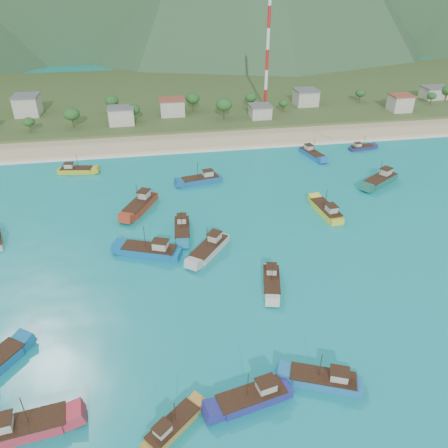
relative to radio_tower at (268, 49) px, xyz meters
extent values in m
plane|color=#0C808D|center=(-28.73, -108.00, -23.88)|extent=(600.00, 600.00, 0.00)
cube|color=beige|center=(-28.73, -29.00, -23.88)|extent=(400.00, 18.00, 1.20)
cube|color=#385123|center=(-28.73, 32.00, -23.88)|extent=(400.00, 110.00, 2.40)
cube|color=white|center=(-28.73, -38.50, -23.88)|extent=(400.00, 2.50, 0.08)
cube|color=beige|center=(-91.61, 6.70, -18.75)|extent=(8.72, 9.52, 7.06)
cube|color=beige|center=(-56.06, -11.08, -19.42)|extent=(8.76, 6.80, 5.73)
cube|color=beige|center=(-37.31, -3.06, -19.39)|extent=(8.95, 7.47, 5.78)
cube|color=beige|center=(-4.99, -11.90, -20.14)|extent=(7.38, 7.44, 4.28)
cube|color=beige|center=(17.63, 1.88, -19.37)|extent=(8.66, 8.35, 5.83)
cube|color=beige|center=(51.19, -12.90, -19.33)|extent=(7.77, 6.91, 5.91)
cube|color=beige|center=(76.00, 2.40, -20.03)|extent=(10.52, 7.53, 4.51)
cylinder|color=red|center=(0.00, 0.00, -18.57)|extent=(1.20, 1.20, 7.43)
cylinder|color=white|center=(0.00, 0.00, -11.14)|extent=(1.20, 1.20, 7.43)
cylinder|color=red|center=(0.00, 0.00, -3.71)|extent=(1.20, 1.20, 7.43)
cylinder|color=white|center=(0.00, 0.00, 3.71)|extent=(1.20, 1.20, 7.43)
cylinder|color=red|center=(0.00, 0.00, 11.14)|extent=(1.20, 1.20, 7.43)
cube|color=#16548F|center=(-34.09, -62.14, -23.28)|extent=(11.44, 5.36, 2.00)
cube|color=beige|center=(-31.88, -61.70, -21.47)|extent=(2.85, 2.47, 1.63)
cylinder|color=#382114|center=(-34.70, -62.26, -20.03)|extent=(0.12, 0.12, 4.51)
cube|color=yellow|center=(-6.76, -84.30, -23.27)|extent=(4.51, 11.47, 2.03)
cube|color=beige|center=(-6.51, -86.57, -21.43)|extent=(2.31, 2.75, 1.65)
cylinder|color=#382114|center=(-6.83, -83.66, -19.97)|extent=(0.12, 0.12, 4.57)
cube|color=#A6331B|center=(-50.38, -74.49, -23.15)|extent=(8.98, 12.71, 2.26)
cube|color=beige|center=(-49.20, -72.24, -21.11)|extent=(3.32, 3.55, 1.83)
cylinder|color=#382114|center=(-50.70, -75.12, -19.49)|extent=(0.12, 0.12, 5.08)
cube|color=#1C6351|center=(13.72, -71.08, -23.15)|extent=(12.42, 9.85, 2.26)
cube|color=beige|center=(15.85, -69.69, -21.11)|extent=(3.61, 3.45, 1.84)
cylinder|color=#382114|center=(13.12, -71.46, -19.48)|extent=(0.12, 0.12, 5.08)
cube|color=beige|center=(-36.51, -95.88, -23.25)|extent=(9.68, 11.06, 2.07)
cube|color=beige|center=(-35.08, -94.04, -21.37)|extent=(3.24, 3.33, 1.68)
cylinder|color=#382114|center=(-36.91, -96.39, -19.88)|extent=(0.12, 0.12, 4.67)
cube|color=#BA2D3E|center=(-65.15, -131.82, -23.23)|extent=(11.89, 4.90, 2.10)
cube|color=beige|center=(-67.49, -132.13, -21.33)|extent=(2.88, 2.44, 1.70)
cylinder|color=#382114|center=(-64.50, -131.73, -19.82)|extent=(0.12, 0.12, 4.72)
cube|color=#B3802D|center=(-46.70, -134.56, -23.52)|extent=(8.03, 7.38, 1.53)
cube|color=beige|center=(-48.02, -135.68, -22.13)|extent=(2.46, 2.42, 1.25)
cylinder|color=#382114|center=(-46.34, -134.25, -21.02)|extent=(0.12, 0.12, 3.45)
cube|color=navy|center=(20.41, -46.00, -23.53)|extent=(8.60, 3.80, 1.51)
cube|color=beige|center=(18.73, -46.28, -22.16)|extent=(2.11, 1.81, 1.23)
cylinder|color=#382114|center=(20.87, -45.92, -21.07)|extent=(0.12, 0.12, 3.40)
cube|color=teal|center=(-41.29, -87.28, -23.33)|extent=(3.89, 10.72, 1.91)
cube|color=beige|center=(-41.13, -85.13, -21.59)|extent=(2.10, 2.53, 1.55)
cylinder|color=#382114|center=(-41.33, -87.87, -20.22)|extent=(0.12, 0.12, 4.30)
cube|color=#1D5EAD|center=(2.45, -49.07, -23.34)|extent=(5.40, 10.85, 1.90)
cube|color=beige|center=(1.96, -46.99, -21.62)|extent=(2.40, 2.75, 1.54)
cylinder|color=#382114|center=(2.58, -49.64, -20.26)|extent=(0.12, 0.12, 4.26)
cube|color=#0D619F|center=(-48.64, -94.67, -23.18)|extent=(12.61, 7.74, 2.21)
cube|color=beige|center=(-46.32, -95.57, -21.18)|extent=(3.38, 3.07, 1.79)
cylinder|color=#382114|center=(-49.28, -94.42, -19.60)|extent=(0.12, 0.12, 4.96)
cube|color=silver|center=(-26.73, -108.48, -23.39)|extent=(5.11, 10.17, 1.78)
cube|color=beige|center=(-26.26, -106.54, -21.79)|extent=(2.26, 2.58, 1.44)
cylinder|color=#382114|center=(-26.86, -109.02, -20.51)|extent=(0.12, 0.12, 4.00)
cube|color=gold|center=(-67.97, -49.33, -23.39)|extent=(10.17, 4.38, 1.79)
cube|color=beige|center=(-69.95, -49.02, -21.77)|extent=(2.49, 2.12, 1.45)
cylinder|color=#382114|center=(-67.41, -49.42, -20.48)|extent=(0.12, 0.12, 4.02)
cube|color=navy|center=(-36.03, -132.36, -23.32)|extent=(10.98, 5.24, 1.92)
cube|color=beige|center=(-33.91, -131.91, -21.58)|extent=(2.75, 2.39, 1.56)
cylinder|color=#382114|center=(-36.61, -132.49, -20.20)|extent=(0.12, 0.12, 4.32)
cube|color=#206AAA|center=(-25.46, -131.11, -23.35)|extent=(10.65, 6.68, 1.87)
cube|color=beige|center=(-23.52, -131.90, -21.66)|extent=(2.87, 2.62, 1.52)
cylinder|color=#382114|center=(-26.00, -130.89, -20.32)|extent=(0.12, 0.12, 4.20)
camera|label=1|loc=(-46.27, -169.72, 26.95)|focal=35.00mm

